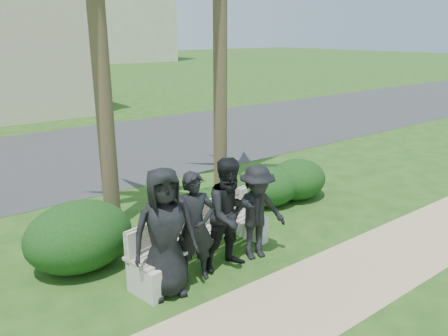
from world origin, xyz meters
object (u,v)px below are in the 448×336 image
(man_d, at_px, (257,212))
(man_a, at_px, (165,233))
(park_bench, at_px, (203,240))
(man_b, at_px, (195,227))
(man_c, at_px, (231,214))

(man_d, bearing_deg, man_a, -165.67)
(park_bench, relative_size, man_d, 1.71)
(park_bench, xyz_separation_m, man_a, (-0.92, -0.38, 0.54))
(park_bench, bearing_deg, man_b, -150.07)
(man_a, relative_size, man_b, 1.11)
(man_c, xyz_separation_m, man_d, (0.54, -0.01, -0.11))
(man_a, xyz_separation_m, man_c, (1.21, 0.03, -0.04))
(man_c, height_order, man_d, man_c)
(man_a, height_order, man_c, man_a)
(park_bench, height_order, man_a, man_a)
(park_bench, bearing_deg, man_a, -167.73)
(man_b, distance_m, man_c, 0.65)
(park_bench, xyz_separation_m, man_b, (-0.35, -0.30, 0.44))
(man_a, bearing_deg, park_bench, 35.59)
(man_a, distance_m, man_d, 1.76)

